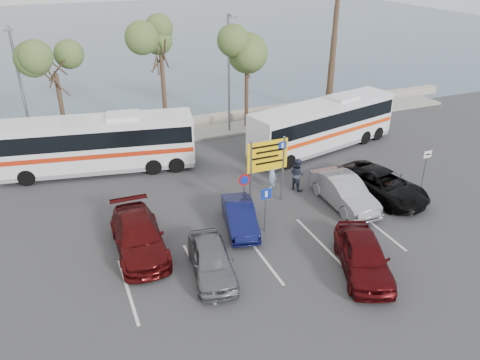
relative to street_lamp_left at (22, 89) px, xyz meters
name	(u,v)px	position (x,y,z in m)	size (l,w,h in m)	color
ground	(276,239)	(10.00, -13.52, -4.60)	(120.00, 120.00, 0.00)	#343437
kerb_strip	(188,135)	(10.00, 0.48, -4.52)	(44.00, 2.40, 0.15)	gray
seawall	(180,123)	(10.00, 2.48, -4.30)	(48.00, 0.80, 0.60)	tan
sea	(100,34)	(10.00, 46.48, -4.59)	(140.00, 140.00, 0.00)	#435B6C
tree_left	(53,60)	(2.00, 0.48, 1.41)	(3.20, 3.20, 7.20)	#382619
tree_mid	(160,41)	(8.50, 0.48, 2.06)	(3.20, 3.20, 8.00)	#382619
tree_right	(247,42)	(14.50, 0.48, 1.57)	(3.20, 3.20, 7.40)	#382619
street_lamp_left	(22,89)	(0.00, 0.00, 0.00)	(0.45, 1.15, 8.01)	slate
street_lamp_right	(229,69)	(13.00, 0.00, 0.00)	(0.45, 1.15, 8.01)	slate
direction_sign	(267,161)	(11.00, -10.32, -2.17)	(2.20, 0.12, 3.60)	slate
sign_no_stop	(244,188)	(9.40, -11.13, -3.02)	(0.60, 0.08, 2.35)	slate
sign_parking	(266,204)	(9.80, -12.73, -3.13)	(0.50, 0.07, 2.25)	slate
sign_taxi	(426,164)	(19.80, -12.03, -3.18)	(0.50, 0.07, 2.20)	slate
lane_markings	(263,256)	(8.86, -14.52, -4.60)	(12.02, 4.20, 0.01)	silver
coach_bus_left	(97,146)	(3.50, -3.02, -2.99)	(11.38, 4.42, 3.47)	white
coach_bus_right	(323,127)	(17.50, -5.16, -3.04)	(11.00, 4.64, 3.35)	white
car_silver_a	(211,260)	(6.40, -14.80, -3.91)	(1.63, 4.05, 1.38)	slate
car_blue	(240,216)	(8.80, -12.02, -3.97)	(1.34, 3.83, 1.26)	#0E1243
car_maroon	(139,236)	(4.00, -12.02, -3.86)	(2.07, 5.09, 1.48)	#4B0C0D
car_red	(363,256)	(12.20, -17.02, -3.83)	(1.81, 4.51, 1.54)	#490A0C
suv_black	(382,184)	(17.00, -12.02, -3.87)	(2.42, 5.25, 1.46)	black
car_silver_b	(344,192)	(14.60, -12.02, -3.83)	(1.63, 4.66, 1.54)	#96959A
pedestrian_near	(272,172)	(12.00, -8.89, -3.65)	(0.69, 0.45, 1.90)	#90A6D2
pedestrian_far	(297,174)	(13.22, -9.53, -3.68)	(0.89, 0.69, 1.83)	#2D3244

